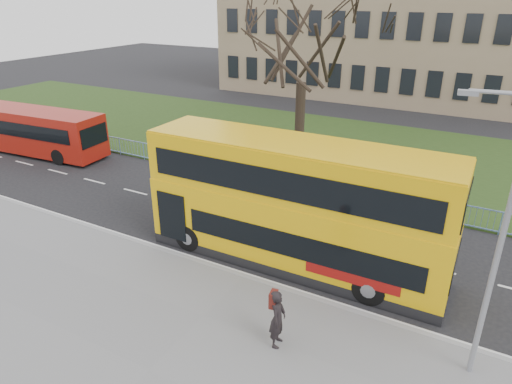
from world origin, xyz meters
TOP-DOWN VIEW (x-y plane):
  - ground at (0.00, 0.00)m, footprint 120.00×120.00m
  - pavement at (0.00, -6.75)m, footprint 80.00×10.50m
  - kerb at (0.00, -1.55)m, footprint 80.00×0.20m
  - grass_verge at (0.00, 14.30)m, footprint 80.00×15.40m
  - guard_railing at (0.00, 6.60)m, footprint 40.00×0.12m
  - bare_tree at (-3.00, 10.00)m, footprint 8.23×8.23m
  - civic_building at (-5.00, 35.00)m, footprint 30.00×15.00m
  - yellow_bus at (1.07, 0.39)m, footprint 11.42×2.86m
  - red_bus at (-19.37, 4.21)m, footprint 10.92×3.33m
  - pedestrian at (2.63, -4.13)m, footprint 0.56×0.74m
  - street_lamp at (7.63, -2.51)m, footprint 1.61×0.39m

SIDE VIEW (x-z plane):
  - ground at x=0.00m, z-range 0.00..0.00m
  - grass_verge at x=0.00m, z-range 0.00..0.08m
  - pavement at x=0.00m, z-range 0.00..0.12m
  - kerb at x=0.00m, z-range 0.00..0.14m
  - guard_railing at x=0.00m, z-range 0.00..1.10m
  - pedestrian at x=2.63m, z-range 0.12..1.97m
  - red_bus at x=-19.37m, z-range 0.09..2.93m
  - yellow_bus at x=1.07m, z-range 0.17..4.95m
  - street_lamp at x=7.63m, z-range 0.49..8.12m
  - bare_tree at x=-3.00m, z-range 0.08..11.84m
  - civic_building at x=-5.00m, z-range 0.00..14.00m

